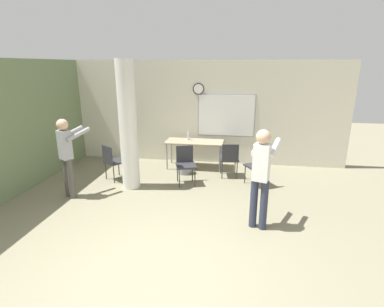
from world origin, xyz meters
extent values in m
plane|color=gray|center=(0.00, 0.00, 0.00)|extent=(24.00, 24.00, 0.00)
cube|color=#6B7F56|center=(-3.50, 2.50, 1.40)|extent=(0.12, 7.00, 2.80)
cube|color=beige|center=(0.00, 5.06, 1.40)|extent=(8.00, 0.12, 2.80)
cylinder|color=black|center=(0.02, 4.99, 2.05)|extent=(0.30, 0.03, 0.30)
cylinder|color=white|center=(0.02, 4.97, 2.05)|extent=(0.26, 0.01, 0.25)
cube|color=#99999E|center=(0.78, 5.00, 1.35)|extent=(1.56, 0.01, 1.16)
cube|color=white|center=(0.78, 4.99, 1.35)|extent=(1.50, 0.02, 1.10)
cylinder|color=silver|center=(-1.23, 2.92, 1.40)|extent=(0.39, 0.39, 2.80)
cube|color=tan|center=(-0.01, 4.47, 0.72)|extent=(1.51, 0.66, 0.03)
cylinder|color=gray|center=(-0.70, 4.20, 0.35)|extent=(0.04, 0.04, 0.70)
cylinder|color=gray|center=(0.69, 4.20, 0.35)|extent=(0.04, 0.04, 0.70)
cylinder|color=gray|center=(-0.70, 4.74, 0.35)|extent=(0.04, 0.04, 0.70)
cylinder|color=gray|center=(0.69, 4.74, 0.35)|extent=(0.04, 0.04, 0.70)
cylinder|color=silver|center=(-0.20, 4.61, 0.83)|extent=(0.06, 0.06, 0.20)
cylinder|color=silver|center=(-0.20, 4.61, 0.98)|extent=(0.02, 0.02, 0.09)
cylinder|color=gray|center=(-0.20, 3.96, 0.19)|extent=(0.32, 0.32, 0.38)
cube|color=#2D2D33|center=(-0.03, 3.28, 0.45)|extent=(0.56, 0.56, 0.04)
cube|color=#2D2D33|center=(-0.10, 3.47, 0.67)|extent=(0.39, 0.15, 0.40)
cylinder|color=#333333|center=(-0.15, 3.05, 0.21)|extent=(0.02, 0.02, 0.43)
cylinder|color=#333333|center=(0.20, 3.16, 0.21)|extent=(0.02, 0.02, 0.43)
cylinder|color=#333333|center=(-0.26, 3.39, 0.21)|extent=(0.02, 0.02, 0.43)
cylinder|color=#333333|center=(0.08, 3.51, 0.21)|extent=(0.02, 0.02, 0.43)
cube|color=#2D2D33|center=(-1.75, 3.32, 0.45)|extent=(0.61, 0.61, 0.04)
cube|color=#2D2D33|center=(-1.87, 3.15, 0.67)|extent=(0.34, 0.25, 0.40)
cylinder|color=#333333|center=(-1.50, 3.36, 0.21)|extent=(0.02, 0.02, 0.43)
cylinder|color=#333333|center=(-1.79, 3.57, 0.21)|extent=(0.02, 0.02, 0.43)
cylinder|color=#333333|center=(-1.71, 3.07, 0.21)|extent=(0.02, 0.02, 0.43)
cylinder|color=#333333|center=(-2.00, 3.28, 0.21)|extent=(0.02, 0.02, 0.43)
cube|color=#2D2D33|center=(0.93, 3.95, 0.45)|extent=(0.50, 0.50, 0.04)
cube|color=#2D2D33|center=(0.96, 3.74, 0.67)|extent=(0.40, 0.09, 0.40)
cylinder|color=#333333|center=(1.08, 4.15, 0.21)|extent=(0.02, 0.02, 0.43)
cylinder|color=#333333|center=(0.72, 4.10, 0.21)|extent=(0.02, 0.02, 0.43)
cylinder|color=#333333|center=(1.13, 3.79, 0.21)|extent=(0.02, 0.02, 0.43)
cylinder|color=#333333|center=(0.78, 3.74, 0.21)|extent=(0.02, 0.02, 0.43)
cube|color=#2D2D33|center=(1.57, 3.48, 0.45)|extent=(0.61, 0.61, 0.04)
cube|color=#2D2D33|center=(1.68, 3.30, 0.67)|extent=(0.35, 0.23, 0.40)
cylinder|color=#333333|center=(1.63, 3.73, 0.21)|extent=(0.02, 0.02, 0.43)
cylinder|color=#333333|center=(1.32, 3.54, 0.21)|extent=(0.02, 0.02, 0.43)
cylinder|color=#333333|center=(1.82, 3.42, 0.21)|extent=(0.02, 0.02, 0.43)
cylinder|color=#333333|center=(1.51, 3.23, 0.21)|extent=(0.02, 0.02, 0.43)
cylinder|color=#2D3347|center=(1.59, 1.52, 0.43)|extent=(0.13, 0.13, 0.86)
cylinder|color=#2D3347|center=(1.43, 1.57, 0.43)|extent=(0.13, 0.13, 0.86)
cube|color=white|center=(1.51, 1.55, 1.17)|extent=(0.30, 0.27, 0.61)
sphere|color=#D8AD8C|center=(1.51, 1.55, 1.59)|extent=(0.23, 0.23, 0.23)
cylinder|color=white|center=(1.72, 1.74, 1.37)|extent=(0.26, 0.54, 0.25)
cylinder|color=white|center=(1.46, 1.82, 1.37)|extent=(0.26, 0.54, 0.25)
cube|color=white|center=(1.53, 2.05, 1.37)|extent=(0.08, 0.13, 0.04)
cylinder|color=#514C47|center=(-2.24, 2.16, 0.42)|extent=(0.12, 0.12, 0.84)
cylinder|color=#514C47|center=(-2.38, 2.25, 0.42)|extent=(0.12, 0.12, 0.84)
cube|color=#99999E|center=(-2.31, 2.21, 1.13)|extent=(0.31, 0.29, 0.59)
sphere|color=#D8AD8C|center=(-2.31, 2.21, 1.54)|extent=(0.23, 0.23, 0.23)
cylinder|color=#99999E|center=(-2.07, 2.34, 1.32)|extent=(0.35, 0.49, 0.24)
cylinder|color=#99999E|center=(-2.30, 2.48, 1.32)|extent=(0.35, 0.49, 0.24)
camera|label=1|loc=(1.11, -3.12, 2.68)|focal=28.00mm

